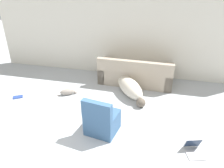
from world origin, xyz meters
TOP-DOWN VIEW (x-y plane):
  - ground_plane at (0.00, 0.00)m, footprint 20.00×20.00m
  - wall_back at (0.00, 3.70)m, footprint 7.74×0.06m
  - couch at (0.64, 3.10)m, footprint 2.10×0.84m
  - dog at (0.60, 2.43)m, footprint 1.03×1.48m
  - cat at (-1.01, 2.04)m, footprint 0.51×0.32m
  - laptop_open at (2.04, 0.64)m, footprint 0.39×0.42m
  - book_blue at (-2.22, 1.61)m, footprint 0.28×0.25m
  - side_chair at (0.27, 0.80)m, footprint 0.69×0.66m

SIDE VIEW (x-z plane):
  - ground_plane at x=0.00m, z-range 0.00..0.00m
  - book_blue at x=-2.22m, z-range 0.00..0.02m
  - cat at x=-1.01m, z-range 0.00..0.16m
  - laptop_open at x=2.04m, z-range -0.05..0.21m
  - dog at x=0.60m, z-range -0.01..0.40m
  - couch at x=0.64m, z-range -0.12..0.68m
  - side_chair at x=0.27m, z-range -0.13..0.70m
  - wall_back at x=0.00m, z-range 0.00..2.43m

